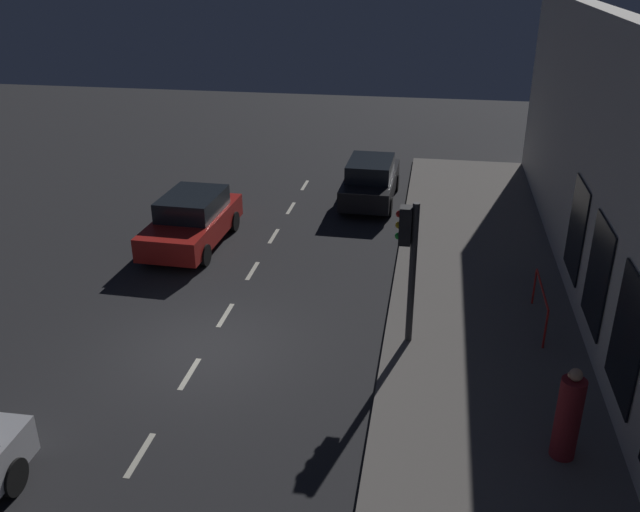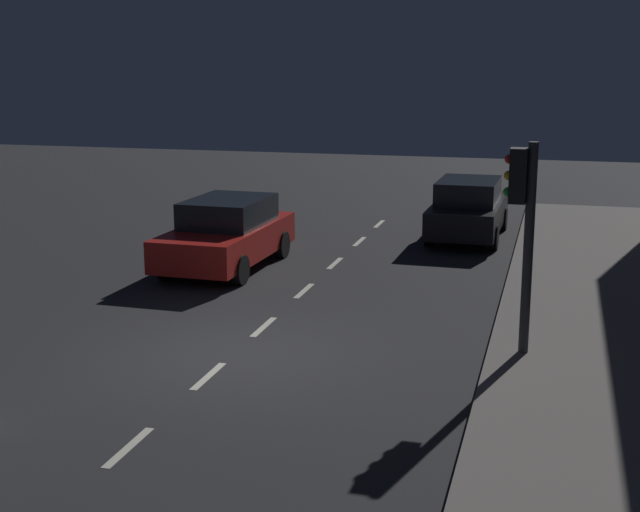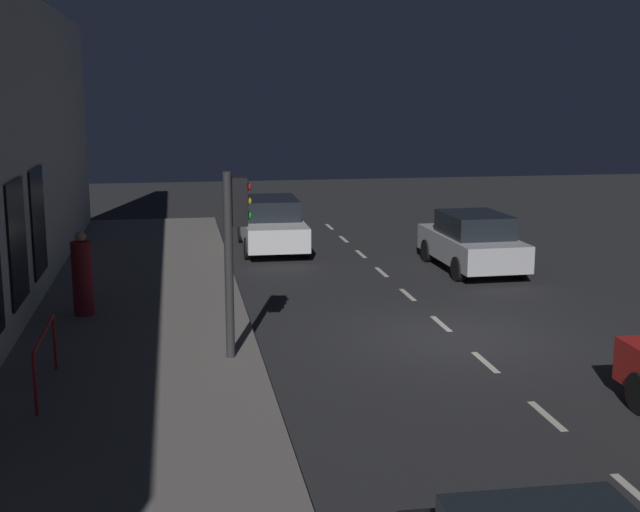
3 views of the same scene
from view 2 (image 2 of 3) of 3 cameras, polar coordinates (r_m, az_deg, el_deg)
ground_plane at (r=14.56m, az=-5.66°, el=-6.34°), size 60.00×60.00×0.00m
lane_centre_line at (r=13.68m, az=-7.15°, el=-7.62°), size 0.12×27.20×0.01m
traffic_light at (r=14.01m, az=12.83°, el=2.71°), size 0.50×0.32×3.32m
parked_car_0 at (r=23.89m, az=9.46°, el=3.00°), size 1.87×4.42×1.58m
parked_car_3 at (r=20.35m, az=-5.99°, el=1.44°), size 2.04×4.41×1.58m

